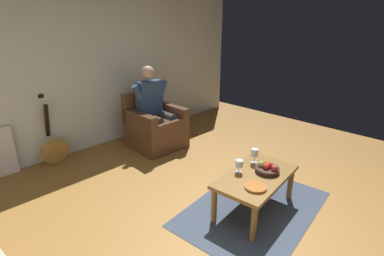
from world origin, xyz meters
The scene contains 11 objects.
ground_plane centered at (0.00, 0.00, 0.00)m, with size 6.99×6.99×0.00m, color olive.
wall_back centered at (0.00, -2.92, 1.28)m, with size 6.22×0.06×2.55m, color silver.
rug centered at (-0.33, -0.10, 0.00)m, with size 1.67×1.14×0.01m, color #3C4758.
armchair centered at (-0.64, -2.18, 0.32)m, with size 0.76×0.77×0.86m.
person_seated centered at (-0.64, -2.18, 0.69)m, with size 0.66×0.59×1.28m.
coffee_table centered at (-0.33, -0.10, 0.35)m, with size 1.02×0.64×0.42m.
guitar centered at (0.75, -2.72, 0.22)m, with size 0.38×0.33×0.99m.
wine_glass_near centered at (-0.54, -0.27, 0.54)m, with size 0.08×0.08×0.17m.
wine_glass_far centered at (-0.24, -0.26, 0.51)m, with size 0.08×0.08×0.14m.
fruit_bowl centered at (-0.46, -0.05, 0.46)m, with size 0.25×0.25×0.11m.
decorative_dish centered at (-0.11, 0.03, 0.43)m, with size 0.21×0.21×0.02m, color #B76729.
Camera 1 is at (1.99, 1.26, 1.91)m, focal length 26.74 mm.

